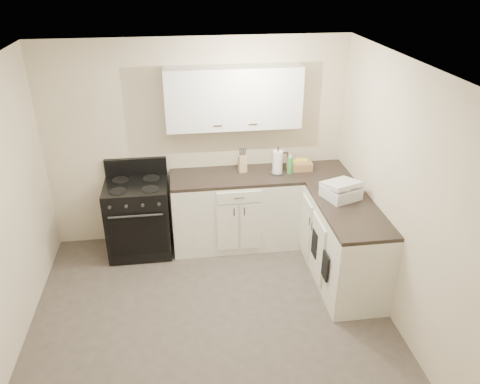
{
  "coord_description": "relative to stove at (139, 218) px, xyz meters",
  "views": [
    {
      "loc": [
        -0.21,
        -3.52,
        3.29
      ],
      "look_at": [
        0.39,
        0.85,
        1.04
      ],
      "focal_mm": 35.0,
      "sensor_mm": 36.0,
      "label": 1
    }
  ],
  "objects": [
    {
      "name": "countertop_grill",
      "position": [
        2.23,
        -0.7,
        0.54
      ],
      "size": [
        0.44,
        0.42,
        0.13
      ],
      "primitive_type": "cube",
      "rotation": [
        0.0,
        0.0,
        0.35
      ],
      "color": "silver",
      "rests_on": "countertop_right"
    },
    {
      "name": "soap_bottle",
      "position": [
        1.83,
        -0.0,
        0.58
      ],
      "size": [
        0.09,
        0.09,
        0.2
      ],
      "primitive_type": "cylinder",
      "rotation": [
        0.0,
        0.0,
        0.32
      ],
      "color": "green",
      "rests_on": "countertop_back"
    },
    {
      "name": "oven_mitt_near",
      "position": [
        1.93,
        -1.26,
        0.0
      ],
      "size": [
        0.02,
        0.17,
        0.29
      ],
      "primitive_type": "cube",
      "color": "black",
      "rests_on": "base_cabinets_right"
    },
    {
      "name": "floor",
      "position": [
        0.75,
        -1.48,
        -0.46
      ],
      "size": [
        3.6,
        3.6,
        0.0
      ],
      "primitive_type": "plane",
      "color": "#473F38",
      "rests_on": "ground"
    },
    {
      "name": "stove",
      "position": [
        0.0,
        0.0,
        0.0
      ],
      "size": [
        0.74,
        0.63,
        0.89
      ],
      "primitive_type": "cube",
      "color": "black",
      "rests_on": "floor"
    },
    {
      "name": "ceiling",
      "position": [
        0.75,
        -1.48,
        2.04
      ],
      "size": [
        3.6,
        3.6,
        0.0
      ],
      "primitive_type": "plane",
      "color": "white",
      "rests_on": "wall_back"
    },
    {
      "name": "upper_cabinets",
      "position": [
        1.18,
        0.18,
        1.38
      ],
      "size": [
        1.55,
        0.3,
        0.7
      ],
      "primitive_type": "cube",
      "color": "silver",
      "rests_on": "wall_back"
    },
    {
      "name": "base_cabinets_right",
      "position": [
        2.25,
        -0.63,
        -0.01
      ],
      "size": [
        0.6,
        1.9,
        0.9
      ],
      "primitive_type": "cube",
      "color": "white",
      "rests_on": "floor"
    },
    {
      "name": "wall_right",
      "position": [
        2.55,
        -1.48,
        0.79
      ],
      "size": [
        0.0,
        3.6,
        3.6
      ],
      "primitive_type": "plane",
      "rotation": [
        1.57,
        0.0,
        -1.57
      ],
      "color": "beige",
      "rests_on": "ground"
    },
    {
      "name": "wicker_basket",
      "position": [
        1.98,
        0.09,
        0.53
      ],
      "size": [
        0.3,
        0.2,
        0.1
      ],
      "primitive_type": "cube",
      "rotation": [
        0.0,
        0.0,
        -0.03
      ],
      "color": "tan",
      "rests_on": "countertop_right"
    },
    {
      "name": "base_cabinets_back",
      "position": [
        1.18,
        0.02,
        -0.01
      ],
      "size": [
        1.55,
        0.6,
        0.9
      ],
      "primitive_type": "cube",
      "color": "white",
      "rests_on": "floor"
    },
    {
      "name": "glass_jar",
      "position": [
        2.26,
        -0.77,
        0.56
      ],
      "size": [
        0.11,
        0.11,
        0.16
      ],
      "primitive_type": "cylinder",
      "rotation": [
        0.0,
        0.0,
        -0.13
      ],
      "color": "silver",
      "rests_on": "countertop_right"
    },
    {
      "name": "oven_mitt_far",
      "position": [
        1.93,
        -0.87,
        0.02
      ],
      "size": [
        0.02,
        0.17,
        0.3
      ],
      "primitive_type": "cube",
      "color": "black",
      "rests_on": "base_cabinets_right"
    },
    {
      "name": "countertop_right",
      "position": [
        2.25,
        -0.63,
        0.46
      ],
      "size": [
        0.6,
        1.9,
        0.04
      ],
      "primitive_type": "cube",
      "color": "black",
      "rests_on": "base_cabinets_right"
    },
    {
      "name": "paper_towel",
      "position": [
        1.68,
        0.01,
        0.62
      ],
      "size": [
        0.15,
        0.15,
        0.29
      ],
      "primitive_type": "cylinder",
      "rotation": [
        0.0,
        0.0,
        -0.26
      ],
      "color": "white",
      "rests_on": "countertop_back"
    },
    {
      "name": "countertop_back",
      "position": [
        1.18,
        0.02,
        0.46
      ],
      "size": [
        1.55,
        0.6,
        0.04
      ],
      "primitive_type": "cube",
      "color": "black",
      "rests_on": "base_cabinets_back"
    },
    {
      "name": "wall_back",
      "position": [
        0.75,
        0.32,
        0.79
      ],
      "size": [
        3.6,
        0.0,
        3.6
      ],
      "primitive_type": "plane",
      "rotation": [
        1.57,
        0.0,
        0.0
      ],
      "color": "beige",
      "rests_on": "ground"
    },
    {
      "name": "knife_block",
      "position": [
        1.28,
        0.12,
        0.58
      ],
      "size": [
        0.11,
        0.1,
        0.21
      ],
      "primitive_type": "cube",
      "rotation": [
        0.0,
        0.0,
        0.14
      ],
      "color": "tan",
      "rests_on": "countertop_back"
    },
    {
      "name": "picture_frame",
      "position": [
        1.81,
        0.28,
        0.56
      ],
      "size": [
        0.12,
        0.05,
        0.15
      ],
      "primitive_type": "cube",
      "rotation": [
        -0.14,
        0.0,
        0.07
      ],
      "color": "black",
      "rests_on": "countertop_back"
    }
  ]
}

